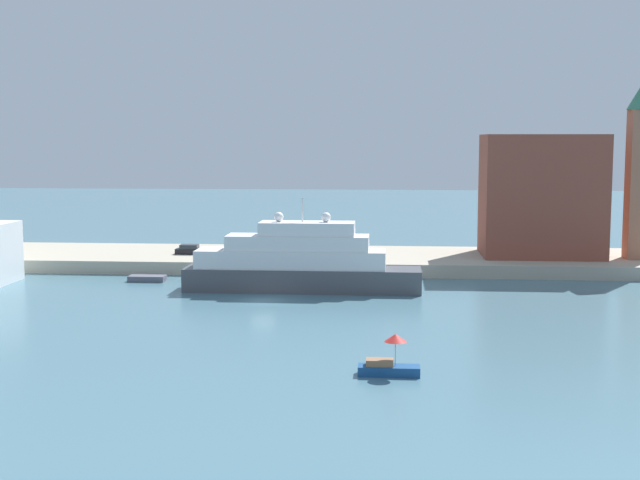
# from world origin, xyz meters

# --- Properties ---
(ground) EXTENTS (400.00, 400.00, 0.00)m
(ground) POSITION_xyz_m (0.00, 0.00, 0.00)
(ground) COLOR slate
(quay_dock) EXTENTS (110.00, 18.52, 1.62)m
(quay_dock) POSITION_xyz_m (0.00, 25.26, 0.81)
(quay_dock) COLOR #ADA38E
(quay_dock) RESTS_ON ground
(large_yacht) EXTENTS (25.81, 4.95, 10.15)m
(large_yacht) POSITION_xyz_m (3.01, 6.49, 3.00)
(large_yacht) COLOR #4C4C51
(large_yacht) RESTS_ON ground
(small_motorboat) EXTENTS (4.35, 1.58, 2.97)m
(small_motorboat) POSITION_xyz_m (12.98, -27.56, 0.92)
(small_motorboat) COLOR navy
(small_motorboat) RESTS_ON ground
(work_barge) EXTENTS (4.23, 1.91, 0.67)m
(work_barge) POSITION_xyz_m (-15.31, 11.30, 0.34)
(work_barge) COLOR #595966
(work_barge) RESTS_ON ground
(harbor_building) EXTENTS (14.93, 10.89, 15.46)m
(harbor_building) POSITION_xyz_m (32.09, 26.03, 9.36)
(harbor_building) COLOR brown
(harbor_building) RESTS_ON quay_dock
(bell_tower) EXTENTS (3.87, 3.87, 21.90)m
(bell_tower) POSITION_xyz_m (43.67, 23.83, 13.47)
(bell_tower) COLOR #9E664C
(bell_tower) RESTS_ON quay_dock
(parked_car) EXTENTS (3.86, 1.74, 1.24)m
(parked_car) POSITION_xyz_m (-13.04, 23.71, 2.16)
(parked_car) COLOR black
(parked_car) RESTS_ON quay_dock
(person_figure) EXTENTS (0.36, 0.36, 1.77)m
(person_figure) POSITION_xyz_m (-7.32, 19.62, 2.45)
(person_figure) COLOR maroon
(person_figure) RESTS_ON quay_dock
(mooring_bollard) EXTENTS (0.39, 0.39, 0.66)m
(mooring_bollard) POSITION_xyz_m (1.87, 17.41, 1.95)
(mooring_bollard) COLOR black
(mooring_bollard) RESTS_ON quay_dock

